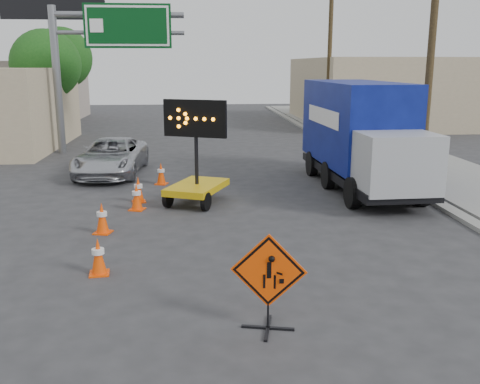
{
  "coord_description": "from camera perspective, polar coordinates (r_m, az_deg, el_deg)",
  "views": [
    {
      "loc": [
        -0.14,
        -8.24,
        4.16
      ],
      "look_at": [
        0.85,
        3.28,
        1.4
      ],
      "focal_mm": 40.0,
      "sensor_mm": 36.0,
      "label": 1
    }
  ],
  "objects": [
    {
      "name": "highway_gantry",
      "position": [
        26.56,
        -14.74,
        14.98
      ],
      "size": [
        6.18,
        0.38,
        6.9
      ],
      "color": "slate",
      "rests_on": "ground"
    },
    {
      "name": "ground",
      "position": [
        9.23,
        -3.62,
        -13.37
      ],
      "size": [
        100.0,
        100.0,
        0.0
      ],
      "primitive_type": "plane",
      "color": "#2D2D30",
      "rests_on": "ground"
    },
    {
      "name": "pickup_truck",
      "position": [
        21.28,
        -13.56,
        3.68
      ],
      "size": [
        2.58,
        5.09,
        1.38
      ],
      "primitive_type": "imported",
      "rotation": [
        0.0,
        0.0,
        -0.06
      ],
      "color": "silver",
      "rests_on": "ground"
    },
    {
      "name": "cone_b",
      "position": [
        13.9,
        -14.5,
        -2.69
      ],
      "size": [
        0.49,
        0.49,
        0.8
      ],
      "rotation": [
        0.0,
        0.0,
        -0.24
      ],
      "color": "#FE4605",
      "rests_on": "ground"
    },
    {
      "name": "billboard",
      "position": [
        35.23,
        -19.36,
        17.92
      ],
      "size": [
        6.1,
        0.54,
        9.85
      ],
      "color": "slate",
      "rests_on": "ground"
    },
    {
      "name": "construction_sign",
      "position": [
        8.56,
        3.05,
        -9.32
      ],
      "size": [
        1.19,
        0.85,
        1.61
      ],
      "rotation": [
        0.0,
        0.0,
        -0.22
      ],
      "color": "black",
      "rests_on": "ground"
    },
    {
      "name": "sidewalk_right",
      "position": [
        25.49,
        17.4,
        3.6
      ],
      "size": [
        4.0,
        60.0,
        0.15
      ],
      "primitive_type": "cube",
      "color": "gray",
      "rests_on": "ground"
    },
    {
      "name": "tree_left_near",
      "position": [
        31.24,
        -20.01,
        12.66
      ],
      "size": [
        3.71,
        3.71,
        6.03
      ],
      "color": "#49381F",
      "rests_on": "ground"
    },
    {
      "name": "arrow_board",
      "position": [
        16.4,
        -4.62,
        1.21
      ],
      "size": [
        2.1,
        2.56,
        3.16
      ],
      "rotation": [
        0.0,
        0.0,
        -0.41
      ],
      "color": "#CCA20B",
      "rests_on": "ground"
    },
    {
      "name": "cone_d",
      "position": [
        16.79,
        -10.78,
        0.26
      ],
      "size": [
        0.48,
        0.48,
        0.8
      ],
      "rotation": [
        0.0,
        0.0,
        0.21
      ],
      "color": "#FE4605",
      "rests_on": "ground"
    },
    {
      "name": "utility_pole_near",
      "position": [
        19.98,
        19.74,
        14.18
      ],
      "size": [
        1.8,
        0.26,
        9.0
      ],
      "color": "#49381F",
      "rests_on": "ground"
    },
    {
      "name": "building_right_far",
      "position": [
        40.48,
        14.25,
        10.4
      ],
      "size": [
        10.0,
        14.0,
        4.6
      ],
      "primitive_type": "cube",
      "color": "tan",
      "rests_on": "ground"
    },
    {
      "name": "utility_pole_far",
      "position": [
        33.26,
        9.53,
        14.16
      ],
      "size": [
        1.8,
        0.26,
        9.0
      ],
      "color": "#49381F",
      "rests_on": "ground"
    },
    {
      "name": "cone_c",
      "position": [
        15.9,
        -10.97,
        -0.48
      ],
      "size": [
        0.51,
        0.51,
        0.8
      ],
      "rotation": [
        0.0,
        0.0,
        -0.32
      ],
      "color": "#FE4605",
      "rests_on": "ground"
    },
    {
      "name": "cone_a",
      "position": [
        11.25,
        -14.88,
        -6.63
      ],
      "size": [
        0.43,
        0.43,
        0.77
      ],
      "rotation": [
        0.0,
        0.0,
        0.11
      ],
      "color": "#FE4605",
      "rests_on": "ground"
    },
    {
      "name": "box_truck",
      "position": [
        18.67,
        12.72,
        5.31
      ],
      "size": [
        2.61,
        7.62,
        3.59
      ],
      "rotation": [
        0.0,
        0.0,
        0.03
      ],
      "color": "black",
      "rests_on": "ground"
    },
    {
      "name": "curb_right",
      "position": [
        24.72,
        12.44,
        3.57
      ],
      "size": [
        0.4,
        60.0,
        0.12
      ],
      "primitive_type": "cube",
      "color": "gray",
      "rests_on": "ground"
    },
    {
      "name": "tree_left_far",
      "position": [
        39.26,
        -18.5,
        13.41
      ],
      "size": [
        4.1,
        4.1,
        6.66
      ],
      "color": "#49381F",
      "rests_on": "ground"
    },
    {
      "name": "cone_e",
      "position": [
        19.2,
        -8.42,
        1.97
      ],
      "size": [
        0.49,
        0.49,
        0.78
      ],
      "rotation": [
        0.0,
        0.0,
        -0.29
      ],
      "color": "#FE4605",
      "rests_on": "ground"
    }
  ]
}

